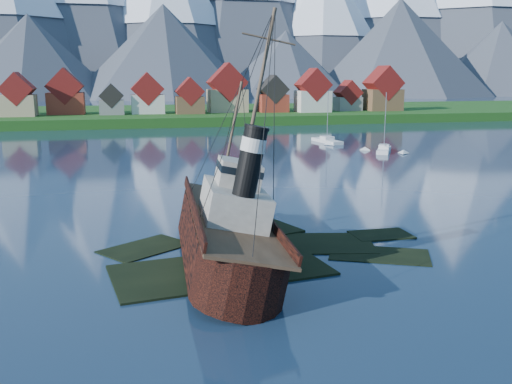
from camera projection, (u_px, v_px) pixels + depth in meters
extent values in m
plane|color=#182B43|center=(250.00, 261.00, 50.84)|extent=(1400.00, 1400.00, 0.00)
cube|color=black|center=(221.00, 275.00, 48.33)|extent=(19.08, 11.42, 1.00)
cube|color=black|center=(301.00, 248.00, 56.06)|extent=(15.15, 9.76, 1.00)
cube|color=black|center=(250.00, 235.00, 59.92)|extent=(11.45, 9.06, 1.00)
cube|color=black|center=(379.00, 259.00, 52.63)|extent=(10.27, 8.34, 1.00)
cube|color=black|center=(145.00, 252.00, 54.65)|extent=(9.42, 8.68, 1.00)
cube|color=black|center=(381.00, 239.00, 59.00)|extent=(6.00, 4.00, 1.00)
cube|color=#163F12|center=(152.00, 119.00, 212.97)|extent=(600.00, 80.00, 3.20)
cube|color=#3F3D38|center=(158.00, 128.00, 176.73)|extent=(600.00, 2.50, 2.00)
cube|color=tan|center=(19.00, 106.00, 183.07)|extent=(10.50, 9.00, 6.80)
cube|color=maroon|center=(17.00, 89.00, 181.99)|extent=(10.69, 9.18, 10.69)
cube|color=maroon|center=(66.00, 103.00, 191.85)|extent=(12.00, 8.50, 7.20)
cube|color=maroon|center=(65.00, 86.00, 190.68)|extent=(12.22, 8.67, 12.22)
cube|color=slate|center=(112.00, 107.00, 190.65)|extent=(8.00, 7.00, 4.80)
cube|color=black|center=(111.00, 96.00, 189.87)|extent=(8.15, 7.14, 8.15)
cube|color=beige|center=(148.00, 104.00, 196.01)|extent=(11.00, 9.50, 6.40)
cube|color=maroon|center=(147.00, 89.00, 194.95)|extent=(11.20, 9.69, 11.20)
cube|color=brown|center=(190.00, 105.00, 195.35)|extent=(9.50, 8.00, 5.80)
cube|color=maroon|center=(189.00, 91.00, 194.42)|extent=(9.67, 8.16, 9.67)
cube|color=tan|center=(227.00, 101.00, 203.00)|extent=(13.50, 10.00, 8.00)
cube|color=maroon|center=(227.00, 82.00, 201.69)|extent=(13.75, 10.20, 13.75)
cube|color=maroon|center=(273.00, 103.00, 203.86)|extent=(10.00, 8.50, 6.20)
cube|color=black|center=(273.00, 89.00, 202.87)|extent=(10.18, 8.67, 10.18)
cube|color=beige|center=(313.00, 101.00, 203.97)|extent=(11.50, 9.00, 7.50)
cube|color=maroon|center=(313.00, 85.00, 202.79)|extent=(11.71, 9.18, 11.71)
cube|color=slate|center=(348.00, 104.00, 211.36)|extent=(9.00, 7.50, 5.00)
cube|color=maroon|center=(348.00, 93.00, 210.53)|extent=(9.16, 7.65, 9.16)
cube|color=brown|center=(382.00, 100.00, 212.05)|extent=(12.50, 10.00, 7.80)
cube|color=maroon|center=(383.00, 83.00, 210.80)|extent=(12.73, 10.20, 12.73)
cone|color=#2D333D|center=(1.00, 0.00, 447.79)|extent=(180.00, 180.00, 150.00)
cone|color=#2D333D|center=(166.00, 10.00, 491.40)|extent=(170.00, 170.00, 145.00)
cone|color=#2D333D|center=(323.00, 24.00, 514.90)|extent=(150.00, 150.00, 125.00)
cone|color=#2D333D|center=(391.00, 4.00, 556.66)|extent=(200.00, 200.00, 170.00)
cone|color=#2D333D|center=(30.00, 58.00, 386.53)|extent=(120.00, 120.00, 58.00)
cone|color=#2D333D|center=(164.00, 53.00, 400.89)|extent=(136.00, 136.00, 66.00)
cone|color=#2D333D|center=(286.00, 65.00, 426.26)|extent=(110.00, 110.00, 50.00)
cone|color=#2D333D|center=(399.00, 49.00, 440.80)|extent=(150.00, 150.00, 75.00)
cone|color=#2D333D|center=(499.00, 59.00, 463.21)|extent=(124.00, 124.00, 60.00)
cube|color=black|center=(220.00, 240.00, 49.80)|extent=(6.75, 19.44, 4.05)
cone|color=black|center=(201.00, 207.00, 61.83)|extent=(6.75, 6.75, 6.75)
cylinder|color=black|center=(243.00, 278.00, 40.52)|extent=(6.75, 6.75, 4.05)
cube|color=#4C3826|center=(220.00, 216.00, 49.37)|extent=(6.62, 25.65, 0.24)
cube|color=black|center=(182.00, 213.00, 48.56)|extent=(0.19, 24.84, 0.87)
cube|color=black|center=(256.00, 209.00, 49.99)|extent=(0.19, 24.84, 0.87)
cube|color=#ADA89E|center=(222.00, 203.00, 47.69)|extent=(5.02, 8.20, 2.89)
cube|color=#ADA89E|center=(220.00, 172.00, 48.10)|extent=(3.47, 3.86, 2.12)
cylinder|color=black|center=(229.00, 160.00, 43.81)|extent=(1.83, 1.83, 5.40)
cylinder|color=silver|center=(229.00, 142.00, 43.54)|extent=(1.93, 1.93, 1.06)
cylinder|color=#473828|center=(206.00, 139.00, 55.53)|extent=(0.27, 0.27, 11.57)
cylinder|color=#473828|center=(223.00, 84.00, 44.77)|extent=(0.31, 0.31, 12.54)
cube|color=silver|center=(384.00, 151.00, 121.90)|extent=(6.86, 9.56, 1.36)
cube|color=silver|center=(384.00, 146.00, 121.68)|extent=(3.17, 3.39, 0.79)
cylinder|color=gray|center=(385.00, 121.00, 120.56)|extent=(0.16, 0.16, 11.78)
cube|color=silver|center=(327.00, 142.00, 138.42)|extent=(4.47, 11.45, 1.34)
cube|color=silver|center=(327.00, 138.00, 138.20)|extent=(2.91, 3.46, 0.78)
cylinder|color=gray|center=(328.00, 115.00, 137.10)|extent=(0.16, 0.16, 11.60)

